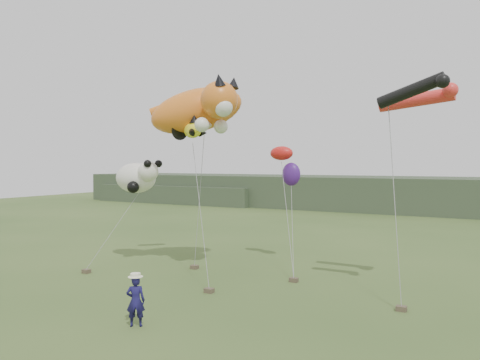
# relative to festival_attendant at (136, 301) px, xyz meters

# --- Properties ---
(ground) EXTENTS (120.00, 120.00, 0.00)m
(ground) POSITION_rel_festival_attendant_xyz_m (0.46, 1.24, -0.88)
(ground) COLOR #385123
(ground) RESTS_ON ground
(headland) EXTENTS (90.00, 13.00, 4.00)m
(headland) POSITION_rel_festival_attendant_xyz_m (-2.65, 45.93, 1.04)
(headland) COLOR #2D3D28
(headland) RESTS_ON ground
(festival_attendant) EXTENTS (0.77, 0.71, 1.77)m
(festival_attendant) POSITION_rel_festival_attendant_xyz_m (0.00, 0.00, 0.00)
(festival_attendant) COLOR #17134A
(festival_attendant) RESTS_ON ground
(sandbag_anchors) EXTENTS (15.73, 3.84, 0.20)m
(sandbag_anchors) POSITION_rel_festival_attendant_xyz_m (-0.15, 6.48, -0.78)
(sandbag_anchors) COLOR brown
(sandbag_anchors) RESTS_ON ground
(cat_kite) EXTENTS (6.55, 4.72, 3.38)m
(cat_kite) POSITION_rel_festival_attendant_xyz_m (-2.61, 7.98, 7.58)
(cat_kite) COLOR orange
(cat_kite) RESTS_ON ground
(fish_kite) EXTENTS (2.56, 1.69, 1.24)m
(fish_kite) POSITION_rel_festival_attendant_xyz_m (-3.08, 7.37, 6.47)
(fish_kite) COLOR yellow
(fish_kite) RESTS_ON ground
(tube_kites) EXTENTS (3.33, 2.77, 1.30)m
(tube_kites) POSITION_rel_festival_attendant_xyz_m (7.97, 8.69, 7.66)
(tube_kites) COLOR black
(tube_kites) RESTS_ON ground
(panda_kite) EXTENTS (3.03, 1.96, 1.88)m
(panda_kite) POSITION_rel_festival_attendant_xyz_m (-6.99, 8.06, 3.99)
(panda_kite) COLOR white
(panda_kite) RESTS_ON ground
(misc_kites) EXTENTS (1.75, 0.93, 2.25)m
(misc_kites) POSITION_rel_festival_attendant_xyz_m (0.39, 12.19, 4.70)
(misc_kites) COLOR red
(misc_kites) RESTS_ON ground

